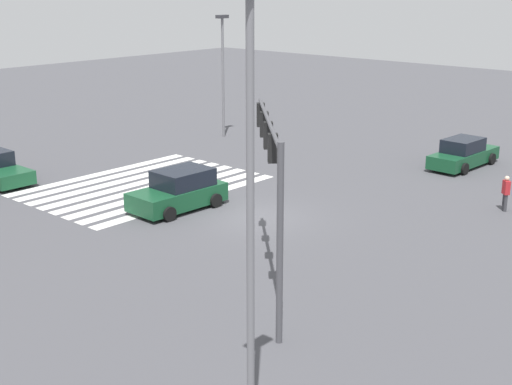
{
  "coord_description": "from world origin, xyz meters",
  "views": [
    {
      "loc": [
        20.88,
        18.58,
        9.37
      ],
      "look_at": [
        0.0,
        0.0,
        1.08
      ],
      "focal_mm": 50.0,
      "sensor_mm": 36.0,
      "label": 1
    }
  ],
  "objects": [
    {
      "name": "car_1",
      "position": [
        -13.53,
        2.53,
        0.69
      ],
      "size": [
        4.81,
        2.09,
        1.54
      ],
      "rotation": [
        0.0,
        0.0,
        3.1
      ],
      "color": "#144728",
      "rests_on": "ground_plane"
    },
    {
      "name": "street_light_pole_a",
      "position": [
        11.16,
        9.78,
        5.56
      ],
      "size": [
        0.8,
        0.36,
        9.47
      ],
      "color": "slate",
      "rests_on": "ground_plane"
    },
    {
      "name": "street_light_pole_b",
      "position": [
        -10.63,
        -12.17,
        4.51
      ],
      "size": [
        0.8,
        0.36,
        7.46
      ],
      "color": "slate",
      "rests_on": "ground_plane"
    },
    {
      "name": "crosswalk_markings",
      "position": [
        0.0,
        -7.21,
        0.0
      ],
      "size": [
        10.74,
        7.25,
        0.01
      ],
      "rotation": [
        0.0,
        0.0,
        1.57
      ],
      "color": "silver",
      "rests_on": "ground_plane"
    },
    {
      "name": "pedestrian",
      "position": [
        -7.68,
        7.3,
        0.85
      ],
      "size": [
        0.41,
        0.41,
        1.54
      ],
      "rotation": [
        0.0,
        0.0,
        -0.76
      ],
      "color": "#38383D",
      "rests_on": "ground_plane"
    },
    {
      "name": "ground_plane",
      "position": [
        0.0,
        0.0,
        0.0
      ],
      "size": [
        112.68,
        112.68,
        0.0
      ],
      "primitive_type": "plane",
      "color": "#47474C"
    },
    {
      "name": "traffic_signal_mast",
      "position": [
        5.18,
        5.18,
        4.28
      ],
      "size": [
        5.9,
        5.9,
        5.54
      ],
      "rotation": [
        0.0,
        0.0,
        -2.36
      ],
      "color": "#47474C",
      "rests_on": "ground_plane"
    },
    {
      "name": "car_0",
      "position": [
        1.27,
        -3.27,
        0.79
      ],
      "size": [
        4.24,
        2.31,
        1.69
      ],
      "rotation": [
        0.0,
        0.0,
        -0.03
      ],
      "color": "#144728",
      "rests_on": "ground_plane"
    }
  ]
}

